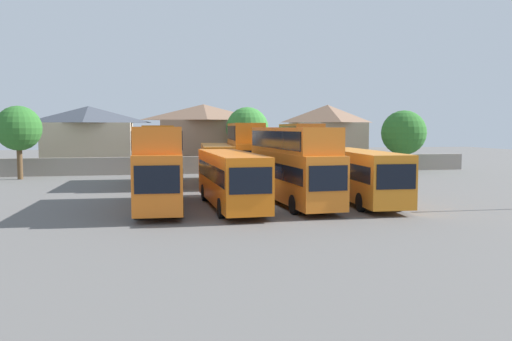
% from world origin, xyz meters
% --- Properties ---
extents(ground, '(140.00, 140.00, 0.00)m').
position_xyz_m(ground, '(0.00, 18.00, 0.00)').
color(ground, '#605E5B').
extents(depot_boundary_wall, '(56.00, 0.50, 1.80)m').
position_xyz_m(depot_boundary_wall, '(0.00, 23.62, 0.90)').
color(depot_boundary_wall, gray).
rests_on(depot_boundary_wall, ground).
extents(bus_1, '(2.90, 10.85, 4.88)m').
position_xyz_m(bus_1, '(-6.36, 0.19, 2.75)').
color(bus_1, orange).
rests_on(bus_1, ground).
extents(bus_2, '(2.95, 11.27, 3.34)m').
position_xyz_m(bus_2, '(-2.19, -0.38, 1.91)').
color(bus_2, orange).
rests_on(bus_2, ground).
extents(bus_3, '(3.23, 11.66, 4.85)m').
position_xyz_m(bus_3, '(1.84, 0.41, 2.73)').
color(bus_3, orange).
rests_on(bus_3, ground).
extents(bus_4, '(2.94, 11.61, 3.35)m').
position_xyz_m(bus_4, '(6.25, 0.30, 1.92)').
color(bus_4, orange).
rests_on(bus_4, ground).
extents(bus_5, '(2.73, 10.19, 5.00)m').
position_xyz_m(bus_5, '(-6.33, 13.65, 2.81)').
color(bus_5, orange).
rests_on(bus_5, ground).
extents(bus_6, '(3.13, 11.34, 3.34)m').
position_xyz_m(bus_6, '(-1.47, 13.58, 1.91)').
color(bus_6, orange).
rests_on(bus_6, ground).
extents(bus_7, '(3.14, 10.33, 5.21)m').
position_xyz_m(bus_7, '(1.12, 14.08, 2.92)').
color(bus_7, orange).
rests_on(bus_7, ground).
extents(bus_8, '(3.23, 10.24, 5.16)m').
position_xyz_m(bus_8, '(6.14, 14.07, 2.90)').
color(bus_8, orange).
rests_on(bus_8, ground).
extents(house_terrace_left, '(9.91, 7.27, 7.23)m').
position_xyz_m(house_terrace_left, '(-14.03, 30.39, 3.69)').
color(house_terrace_left, '#C6B293').
rests_on(house_terrace_left, ground).
extents(house_terrace_centre, '(10.62, 6.82, 7.56)m').
position_xyz_m(house_terrace_centre, '(-1.02, 30.94, 3.85)').
color(house_terrace_centre, '#9E7A60').
rests_on(house_terrace_centre, ground).
extents(house_terrace_right, '(8.45, 7.28, 7.61)m').
position_xyz_m(house_terrace_right, '(14.23, 30.74, 3.88)').
color(house_terrace_right, tan).
rests_on(house_terrace_right, ground).
extents(tree_left_of_lot, '(4.84, 4.84, 6.69)m').
position_xyz_m(tree_left_of_lot, '(19.86, 21.62, 4.25)').
color(tree_left_of_lot, brown).
rests_on(tree_left_of_lot, ground).
extents(tree_behind_wall, '(4.73, 4.73, 7.09)m').
position_xyz_m(tree_behind_wall, '(3.39, 26.12, 4.70)').
color(tree_behind_wall, brown).
rests_on(tree_behind_wall, ground).
extents(tree_right_of_lot, '(4.17, 4.17, 6.85)m').
position_xyz_m(tree_right_of_lot, '(-19.11, 20.62, 4.73)').
color(tree_right_of_lot, brown).
rests_on(tree_right_of_lot, ground).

